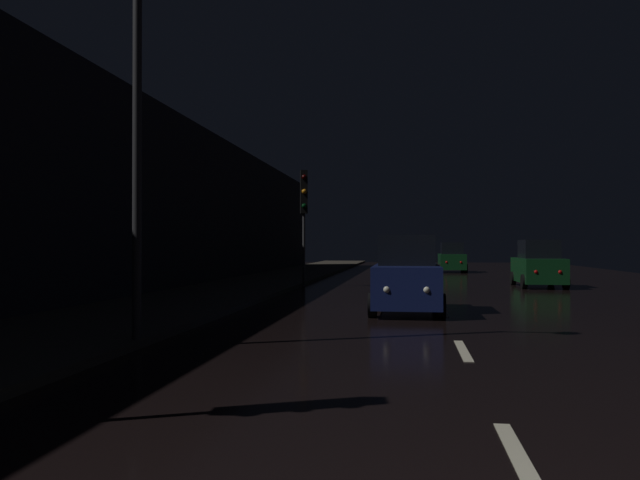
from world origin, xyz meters
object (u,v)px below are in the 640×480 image
(traffic_light_far_left, at_px, (304,202))
(car_parked_right_far, at_px, (538,265))
(streetlamp_overhead, at_px, (160,50))
(car_distant_taillights, at_px, (452,259))
(car_approaching_headlights, at_px, (407,277))

(traffic_light_far_left, height_order, car_parked_right_far, traffic_light_far_left)
(traffic_light_far_left, bearing_deg, streetlamp_overhead, -13.43)
(car_distant_taillights, bearing_deg, streetlamp_overhead, 167.67)
(car_approaching_headlights, xyz_separation_m, car_distant_taillights, (2.96, 26.35, -0.03))
(streetlamp_overhead, xyz_separation_m, car_approaching_headlights, (4.28, 6.78, -4.30))
(car_parked_right_far, bearing_deg, streetlamp_overhead, 151.15)
(streetlamp_overhead, height_order, car_distant_taillights, streetlamp_overhead)
(car_parked_right_far, bearing_deg, car_approaching_headlights, 153.32)
(streetlamp_overhead, bearing_deg, car_distant_taillights, 77.67)
(car_parked_right_far, bearing_deg, traffic_light_far_left, 96.82)
(streetlamp_overhead, xyz_separation_m, car_distant_taillights, (7.24, 33.13, -4.34))
(streetlamp_overhead, bearing_deg, car_parked_right_far, 61.15)
(traffic_light_far_left, distance_m, car_approaching_headlights, 11.35)
(car_approaching_headlights, distance_m, car_distant_taillights, 26.52)
(traffic_light_far_left, bearing_deg, car_approaching_headlights, 9.97)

